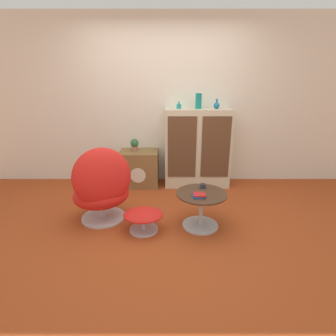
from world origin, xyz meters
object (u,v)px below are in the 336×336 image
object	(u,v)px
coffee_table	(200,206)
potted_plant	(134,145)
tv_console	(138,168)
vase_inner_left	(197,101)
sideboard	(196,148)
ottoman	(142,217)
book_stack	(198,195)
vase_inner_right	(216,105)
vase_leftmost	(178,106)
egg_chair	(101,187)
teacup	(202,186)

from	to	relation	value
coffee_table	potted_plant	size ratio (longest dim) A/B	2.92
tv_console	vase_inner_left	xyz separation A→B (m)	(0.92, 0.02, 1.06)
sideboard	ottoman	xyz separation A→B (m)	(-0.74, -1.42, -0.44)
sideboard	coffee_table	bearing A→B (deg)	-93.60
tv_console	book_stack	bearing A→B (deg)	-60.53
book_stack	potted_plant	bearing A→B (deg)	121.34
vase_inner_left	tv_console	bearing A→B (deg)	-178.98
ottoman	vase_inner_right	bearing A→B (deg)	54.61
ottoman	potted_plant	size ratio (longest dim) A/B	2.28
potted_plant	book_stack	xyz separation A→B (m)	(0.86, -1.42, -0.23)
sideboard	vase_inner_right	size ratio (longest dim) A/B	8.44
vase_leftmost	potted_plant	world-z (taller)	vase_leftmost
egg_chair	coffee_table	size ratio (longest dim) A/B	1.64
sideboard	tv_console	world-z (taller)	sideboard
vase_inner_right	teacup	xyz separation A→B (m)	(-0.32, -1.18, -0.83)
tv_console	ottoman	distance (m)	1.42
vase_leftmost	vase_inner_left	xyz separation A→B (m)	(0.29, 0.00, 0.08)
teacup	coffee_table	bearing A→B (deg)	-102.19
vase_inner_right	teacup	size ratio (longest dim) A/B	1.44
tv_console	teacup	xyz separation A→B (m)	(0.88, -1.16, 0.16)
tv_console	vase_leftmost	xyz separation A→B (m)	(0.63, 0.02, 0.98)
tv_console	book_stack	world-z (taller)	tv_console
book_stack	ottoman	bearing A→B (deg)	178.97
sideboard	vase_inner_left	distance (m)	0.72
coffee_table	vase_inner_right	xyz separation A→B (m)	(0.35, 1.33, 1.01)
ottoman	book_stack	bearing A→B (deg)	-1.03
vase_inner_left	potted_plant	world-z (taller)	vase_inner_left
egg_chair	vase_leftmost	bearing A→B (deg)	51.78
ottoman	teacup	bearing A→B (deg)	19.81
sideboard	vase_leftmost	distance (m)	0.71
egg_chair	vase_leftmost	xyz separation A→B (m)	(0.94, 1.19, 0.82)
ottoman	teacup	size ratio (longest dim) A/B	4.48
sideboard	ottoman	distance (m)	1.66
vase_inner_right	potted_plant	bearing A→B (deg)	-179.29
tv_console	egg_chair	distance (m)	1.23
potted_plant	coffee_table	bearing A→B (deg)	-55.38
ottoman	vase_inner_right	world-z (taller)	vase_inner_right
potted_plant	teacup	bearing A→B (deg)	-50.95
ottoman	tv_console	bearing A→B (deg)	97.59
ottoman	teacup	distance (m)	0.78
teacup	vase_leftmost	bearing A→B (deg)	101.96
sideboard	vase_leftmost	world-z (taller)	vase_leftmost
sideboard	potted_plant	bearing A→B (deg)	-179.32
sideboard	vase_inner_right	xyz separation A→B (m)	(0.27, 0.00, 0.66)
egg_chair	vase_leftmost	distance (m)	1.73
vase_inner_left	teacup	world-z (taller)	vase_inner_left
teacup	book_stack	size ratio (longest dim) A/B	0.68
vase_inner_right	vase_leftmost	bearing A→B (deg)	-180.00
book_stack	tv_console	bearing A→B (deg)	119.47
tv_console	ottoman	world-z (taller)	tv_console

